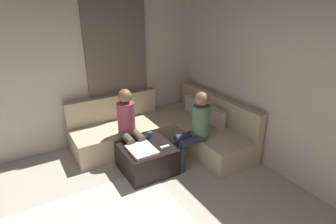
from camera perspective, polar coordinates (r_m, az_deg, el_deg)
The scene contains 10 objects.
wall_back at distance 3.95m, azimuth 29.76°, elevation 2.61°, with size 6.00×0.12×2.70m, color beige.
wall_left at distance 4.87m, azimuth -25.33°, elevation 6.78°, with size 0.12×6.00×2.70m, color beige.
curtain_panel at distance 5.08m, azimuth -10.32°, elevation 7.98°, with size 0.06×1.10×2.50m, color #726659.
sectional_couch at distance 5.00m, azimuth -0.19°, elevation -3.77°, with size 2.10×2.55×0.87m.
ottoman at distance 4.32m, azimuth -4.42°, elevation -9.45°, with size 0.76×0.76×0.42m, color black.
folded_blanket at distance 4.08m, azimuth -5.40°, elevation -7.80°, with size 0.44×0.36×0.04m, color white.
coffee_mug at distance 4.44m, azimuth -3.71°, elevation -4.71°, with size 0.08×0.08×0.10m, color #334C72.
game_remote at distance 4.16m, azimuth -0.66°, elevation -7.20°, with size 0.05×0.15×0.02m, color white.
person_on_couch_back at distance 4.29m, azimuth 5.66°, elevation -2.99°, with size 0.30×0.60×1.20m.
person_on_couch_side at distance 4.40m, azimuth -8.10°, elevation -2.39°, with size 0.60×0.30×1.20m.
Camera 1 is at (1.78, -0.39, 2.50)m, focal length 29.49 mm.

